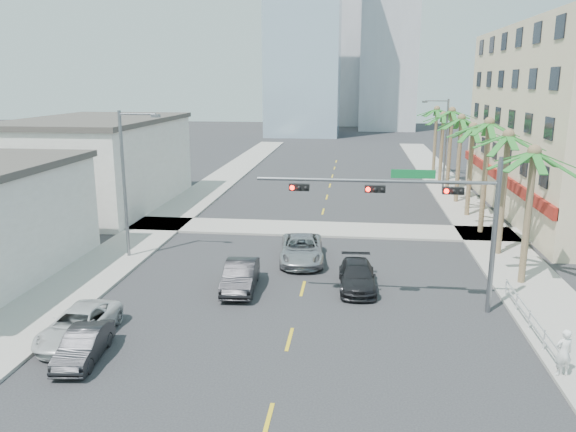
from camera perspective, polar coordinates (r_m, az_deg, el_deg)
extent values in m
plane|color=#262628|center=(20.90, -1.19, -17.19)|extent=(260.00, 260.00, 0.00)
cube|color=gray|center=(40.35, 20.16, -2.51)|extent=(4.00, 120.00, 0.15)
cube|color=gray|center=(41.85, -13.73, -1.49)|extent=(4.00, 120.00, 0.15)
cube|color=gray|center=(41.24, 3.09, -1.33)|extent=(80.00, 4.00, 0.15)
cube|color=maroon|center=(49.81, 20.59, 3.86)|extent=(0.30, 28.00, 0.80)
cube|color=beige|center=(51.30, -18.74, 4.95)|extent=(11.00, 18.00, 7.20)
cube|color=#99B2C6|center=(114.03, 1.62, 20.32)|extent=(14.00, 14.00, 48.00)
cube|color=#ADADB2|center=(143.24, 4.87, 17.71)|extent=(16.00, 16.00, 42.00)
cylinder|color=slate|center=(27.49, 20.19, -2.21)|extent=(0.24, 0.24, 7.20)
cylinder|color=slate|center=(26.17, 8.85, 3.55)|extent=(11.00, 0.16, 0.16)
cube|color=#0C662D|center=(26.23, 12.60, 4.18)|extent=(2.00, 0.05, 0.40)
cube|color=black|center=(26.44, 16.44, 2.49)|extent=(0.95, 0.28, 0.32)
sphere|color=#FF0C05|center=(26.24, 15.80, 2.44)|extent=(0.22, 0.22, 0.22)
cube|color=black|center=(26.09, 8.83, 2.74)|extent=(0.95, 0.28, 0.32)
sphere|color=#FF0C05|center=(25.92, 8.13, 2.69)|extent=(0.22, 0.22, 0.22)
cube|color=black|center=(26.19, 1.15, 2.94)|extent=(0.95, 0.28, 0.32)
sphere|color=#FF0C05|center=(26.07, 0.41, 2.89)|extent=(0.22, 0.22, 0.22)
cylinder|color=brown|center=(31.91, 23.14, -0.36)|extent=(0.36, 0.36, 7.20)
cylinder|color=brown|center=(36.77, 20.99, 1.86)|extent=(0.36, 0.36, 7.56)
cylinder|color=brown|center=(41.72, 19.34, 3.55)|extent=(0.36, 0.36, 7.92)
cylinder|color=brown|center=(46.80, 17.98, 4.23)|extent=(0.36, 0.36, 7.20)
cylinder|color=brown|center=(51.83, 16.94, 5.36)|extent=(0.36, 0.36, 7.56)
cylinder|color=brown|center=(56.89, 16.07, 6.29)|extent=(0.36, 0.36, 7.92)
cylinder|color=brown|center=(62.04, 15.32, 6.57)|extent=(0.36, 0.36, 7.20)
cylinder|color=brown|center=(67.13, 14.70, 7.27)|extent=(0.36, 0.36, 7.56)
cylinder|color=slate|center=(35.17, -16.30, 2.91)|extent=(0.20, 0.20, 9.00)
cylinder|color=slate|center=(34.25, -15.06, 9.98)|extent=(2.20, 0.12, 0.12)
cube|color=slate|center=(33.86, -13.30, 9.88)|extent=(0.50, 0.25, 0.18)
cylinder|color=slate|center=(56.77, 15.71, 6.85)|extent=(0.20, 0.20, 9.00)
cylinder|color=slate|center=(56.30, 14.86, 11.25)|extent=(2.20, 0.12, 0.12)
cube|color=slate|center=(56.17, 13.73, 11.20)|extent=(0.50, 0.25, 0.18)
cylinder|color=silver|center=(26.97, 23.33, -9.67)|extent=(0.08, 8.00, 0.08)
cylinder|color=silver|center=(26.85, 23.40, -8.98)|extent=(0.08, 8.00, 0.08)
cylinder|color=silver|center=(23.55, 26.04, -13.54)|extent=(0.08, 0.08, 1.00)
cylinder|color=silver|center=(25.25, 24.57, -11.53)|extent=(0.08, 0.08, 1.00)
cylinder|color=silver|center=(26.99, 23.32, -9.77)|extent=(0.08, 0.08, 1.00)
cylinder|color=silver|center=(28.77, 22.22, -8.21)|extent=(0.08, 0.08, 1.00)
cylinder|color=silver|center=(30.57, 21.26, -6.84)|extent=(0.08, 0.08, 1.00)
imported|color=black|center=(23.90, -20.05, -12.23)|extent=(1.69, 3.87, 1.24)
imported|color=silver|center=(25.66, -20.48, -10.34)|extent=(2.20, 4.75, 1.32)
imported|color=black|center=(29.59, -4.86, -6.08)|extent=(1.90, 4.67, 1.50)
imported|color=#A4A5A9|center=(33.96, 1.39, -3.40)|extent=(3.02, 5.70, 1.53)
imported|color=black|center=(29.92, 7.04, -6.07)|extent=(2.10, 4.73, 1.35)
imported|color=white|center=(23.30, 26.20, -12.34)|extent=(0.74, 0.56, 1.82)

